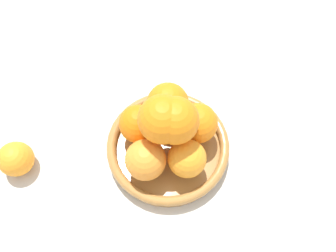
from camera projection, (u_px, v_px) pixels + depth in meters
The scene contains 5 objects.
ground_plane at pixel (168, 150), 0.65m from camera, with size 4.00×4.00×0.00m, color beige.
fruit_bowl at pixel (168, 147), 0.64m from camera, with size 0.24×0.24×0.04m.
orange_pile at pixel (168, 127), 0.57m from camera, with size 0.19×0.18×0.14m.
stray_orange at pixel (16, 159), 0.61m from camera, with size 0.07×0.07×0.07m, color orange.
drinking_glass at pixel (152, 248), 0.52m from camera, with size 0.07×0.07×0.10m, color white.
Camera 1 is at (0.23, 0.10, 0.60)m, focal length 35.00 mm.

